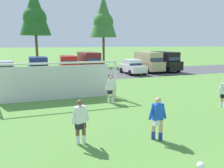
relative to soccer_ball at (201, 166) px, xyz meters
The scene contains 17 objects.
ground_plane 11.03m from the soccer_ball, 85.17° to the left, with size 400.00×400.00×0.00m, color #598C3D.
parking_lot_strip 20.30m from the soccer_ball, 87.38° to the left, with size 52.00×8.40×0.01m, color #4C4C51.
soccer_ball is the anchor object (origin of this frame).
soccer_goal 9.98m from the soccer_ball, 107.51° to the left, with size 7.46×2.10×2.57m.
player_striker_near 2.30m from the soccer_ball, 93.34° to the left, with size 0.73×0.32×1.64m.
player_midfield_center 7.80m from the soccer_ball, 89.74° to the left, with size 0.75×0.31×1.64m.
player_defender_far 7.23m from the soccer_ball, 39.04° to the left, with size 0.44×0.69×1.64m.
player_winger_left 4.11m from the soccer_ball, 135.49° to the left, with size 0.74×0.36×1.64m.
parked_car_slot_left 22.56m from the soccer_ball, 108.17° to the left, with size 2.14×4.25×1.72m.
parked_car_slot_center_left 20.58m from the soccer_ball, 100.34° to the left, with size 2.26×4.66×2.16m.
parked_car_slot_center 21.44m from the soccer_ball, 90.79° to the left, with size 2.39×4.73×2.16m.
parked_car_slot_center_right 21.67m from the soccer_ball, 84.15° to the left, with size 2.36×4.88×2.52m.
parked_car_slot_right 20.35m from the soccer_ball, 70.25° to the left, with size 2.07×4.21×1.72m.
parked_car_slot_far_right 22.28m from the soccer_ball, 64.65° to the left, with size 2.28×4.84×2.52m.
parked_car_slot_end 23.29m from the soccer_ball, 59.26° to the left, with size 2.35×4.88×2.52m.
tree_left_edge 30.28m from the soccer_ball, 96.83° to the left, with size 4.24×4.24×11.32m.
tree_mid_left 30.42m from the soccer_ball, 77.40° to the left, with size 4.08×4.08×10.88m.
Camera 1 is at (-5.35, -0.60, 3.58)m, focal length 35.56 mm.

